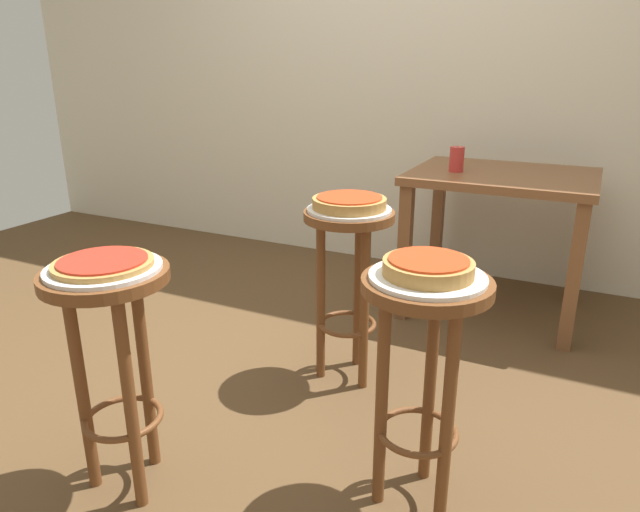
{
  "coord_description": "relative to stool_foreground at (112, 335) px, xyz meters",
  "views": [
    {
      "loc": [
        1.11,
        -1.81,
        1.25
      ],
      "look_at": [
        0.31,
        -0.19,
        0.64
      ],
      "focal_mm": 32.12,
      "sensor_mm": 36.0,
      "label": 1
    }
  ],
  "objects": [
    {
      "name": "serving_plate_foreground",
      "position": [
        0.0,
        0.0,
        0.2
      ],
      "size": [
        0.31,
        0.31,
        0.01
      ],
      "primitive_type": "cylinder",
      "color": "silver",
      "rests_on": "stool_foreground"
    },
    {
      "name": "back_wall",
      "position": [
        0.07,
        2.4,
        0.99
      ],
      "size": [
        6.0,
        0.1,
        3.0
      ],
      "primitive_type": "cube",
      "color": "beige",
      "rests_on": "ground_plane"
    },
    {
      "name": "serving_plate_middle",
      "position": [
        0.81,
        0.33,
        0.2
      ],
      "size": [
        0.31,
        0.31,
        0.01
      ],
      "primitive_type": "cylinder",
      "color": "white",
      "rests_on": "stool_middle"
    },
    {
      "name": "pizza_foreground",
      "position": [
        0.0,
        0.0,
        0.22
      ],
      "size": [
        0.27,
        0.27,
        0.02
      ],
      "color": "#B78442",
      "rests_on": "serving_plate_foreground"
    },
    {
      "name": "cup_near_edge",
      "position": [
        0.54,
        1.77,
        0.28
      ],
      "size": [
        0.07,
        0.07,
        0.12
      ],
      "primitive_type": "cylinder",
      "color": "red",
      "rests_on": "dining_table"
    },
    {
      "name": "ground_plane",
      "position": [
        0.07,
        0.75,
        -0.51
      ],
      "size": [
        6.0,
        6.0,
        0.0
      ],
      "primitive_type": "plane",
      "color": "brown"
    },
    {
      "name": "pizza_middle",
      "position": [
        0.81,
        0.33,
        0.23
      ],
      "size": [
        0.24,
        0.24,
        0.05
      ],
      "color": "#B78442",
      "rests_on": "serving_plate_middle"
    },
    {
      "name": "serving_plate_leftside",
      "position": [
        0.35,
        0.89,
        0.2
      ],
      "size": [
        0.32,
        0.32,
        0.01
      ],
      "primitive_type": "cylinder",
      "color": "silver",
      "rests_on": "stool_leftside"
    },
    {
      "name": "stool_leftside",
      "position": [
        0.35,
        0.89,
        0.0
      ],
      "size": [
        0.35,
        0.35,
        0.71
      ],
      "color": "brown",
      "rests_on": "ground_plane"
    },
    {
      "name": "dining_table",
      "position": [
        0.76,
        1.85,
        0.09
      ],
      "size": [
        0.88,
        0.72,
        0.73
      ],
      "color": "brown",
      "rests_on": "ground_plane"
    },
    {
      "name": "stool_foreground",
      "position": [
        0.0,
        0.0,
        0.0
      ],
      "size": [
        0.35,
        0.35,
        0.71
      ],
      "color": "brown",
      "rests_on": "ground_plane"
    },
    {
      "name": "pizza_leftside",
      "position": [
        0.35,
        0.89,
        0.23
      ],
      "size": [
        0.28,
        0.28,
        0.05
      ],
      "color": "#B78442",
      "rests_on": "serving_plate_leftside"
    },
    {
      "name": "stool_middle",
      "position": [
        0.81,
        0.33,
        0.0
      ],
      "size": [
        0.35,
        0.35,
        0.71
      ],
      "color": "brown",
      "rests_on": "ground_plane"
    }
  ]
}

